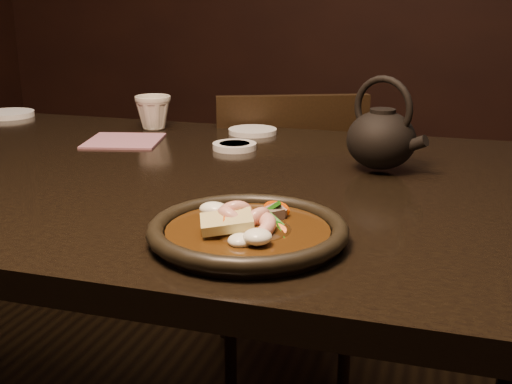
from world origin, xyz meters
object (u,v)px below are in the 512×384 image
(plate, at_px, (248,232))
(table, at_px, (137,209))
(tea_cup, at_px, (153,111))
(chair, at_px, (285,227))
(teapot, at_px, (382,137))

(plate, bearing_deg, table, 137.33)
(tea_cup, bearing_deg, table, -69.68)
(chair, xyz_separation_m, tea_cup, (-0.26, -0.24, 0.34))
(table, bearing_deg, plate, -42.67)
(tea_cup, height_order, teapot, teapot)
(chair, bearing_deg, teapot, 99.46)
(plate, xyz_separation_m, teapot, (0.12, 0.40, 0.05))
(teapot, bearing_deg, table, -141.25)
(tea_cup, xyz_separation_m, teapot, (0.55, -0.23, 0.02))
(tea_cup, bearing_deg, chair, 42.28)
(plate, bearing_deg, tea_cup, 124.68)
(table, relative_size, plate, 6.23)
(table, xyz_separation_m, tea_cup, (-0.13, 0.35, 0.12))
(plate, xyz_separation_m, tea_cup, (-0.44, 0.63, 0.03))
(chair, relative_size, tea_cup, 9.74)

